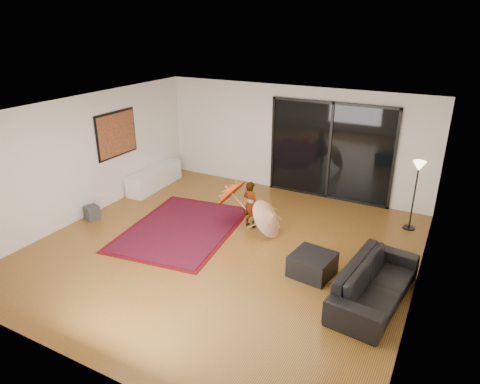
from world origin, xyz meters
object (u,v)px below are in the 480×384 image
Objects in this scene: sofa at (375,282)px; ottoman at (312,264)px; media_console at (155,178)px; child at (251,204)px.

sofa is 1.14m from ottoman.
media_console is 0.87× the size of sofa.
sofa is 2.08× the size of child.
sofa is at bearing -11.79° from ottoman.
media_console is at bearing -1.52° from child.
sofa is (6.20, -2.28, 0.05)m from media_console.
child reaches higher than media_console.
sofa is at bearing -23.30° from media_console.
sofa is at bearing 167.88° from child.
media_console reaches higher than ottoman.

